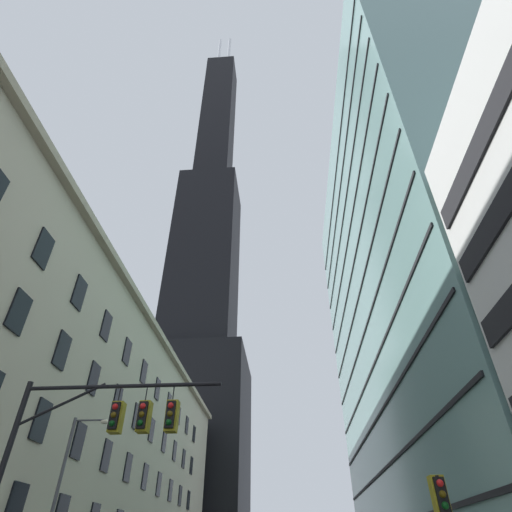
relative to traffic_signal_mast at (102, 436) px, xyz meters
name	(u,v)px	position (x,y,z in m)	size (l,w,h in m)	color
station_building	(52,434)	(-15.66, 24.48, 5.90)	(16.75, 69.63, 22.45)	#B2A88E
dark_skyscraper	(202,298)	(-14.61, 75.97, 50.88)	(24.08, 24.08, 193.18)	black
glass_office_midrise	(422,292)	(21.49, 24.89, 19.94)	(14.34, 45.95, 50.50)	gray
traffic_signal_mast	(102,436)	(0.00, 0.00, 0.00)	(7.35, 0.63, 7.08)	black
traffic_light_near_right	(442,504)	(10.69, -0.27, -2.11)	(0.40, 0.63, 3.80)	black
street_lamppost	(64,485)	(-5.52, 9.12, -0.30)	(2.16, 0.32, 8.27)	#47474C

